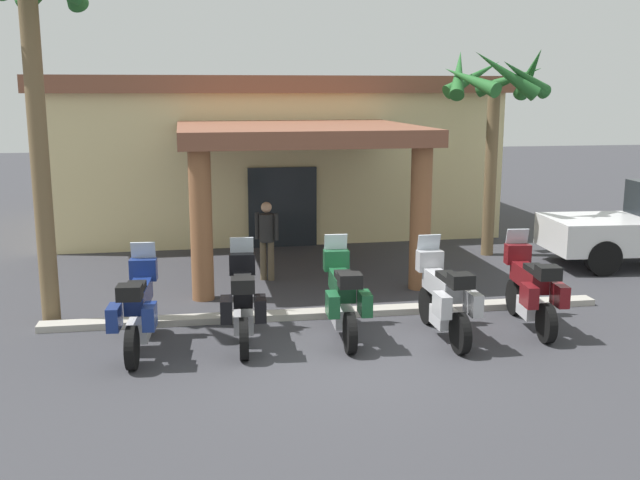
# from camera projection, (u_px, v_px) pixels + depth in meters

# --- Properties ---
(ground_plane) EXTENTS (80.00, 80.00, 0.00)m
(ground_plane) POSITION_uv_depth(u_px,v_px,m) (342.00, 353.00, 11.69)
(ground_plane) COLOR #38383D
(motel_building) EXTENTS (12.78, 12.53, 4.43)m
(motel_building) POSITION_uv_depth(u_px,v_px,m) (267.00, 151.00, 22.43)
(motel_building) COLOR beige
(motel_building) RESTS_ON ground_plane
(motorcycle_blue) EXTENTS (0.73, 2.21, 1.61)m
(motorcycle_blue) POSITION_uv_depth(u_px,v_px,m) (138.00, 309.00, 11.63)
(motorcycle_blue) COLOR black
(motorcycle_blue) RESTS_ON ground_plane
(motorcycle_black) EXTENTS (0.72, 2.21, 1.61)m
(motorcycle_black) POSITION_uv_depth(u_px,v_px,m) (243.00, 302.00, 12.02)
(motorcycle_black) COLOR black
(motorcycle_black) RESTS_ON ground_plane
(motorcycle_green) EXTENTS (0.72, 2.21, 1.61)m
(motorcycle_green) POSITION_uv_depth(u_px,v_px,m) (343.00, 297.00, 12.30)
(motorcycle_green) COLOR black
(motorcycle_green) RESTS_ON ground_plane
(motorcycle_silver) EXTENTS (0.71, 2.21, 1.61)m
(motorcycle_silver) POSITION_uv_depth(u_px,v_px,m) (444.00, 298.00, 12.27)
(motorcycle_silver) COLOR black
(motorcycle_silver) RESTS_ON ground_plane
(motorcycle_maroon) EXTENTS (0.74, 2.21, 1.61)m
(motorcycle_maroon) POSITION_uv_depth(u_px,v_px,m) (531.00, 289.00, 12.78)
(motorcycle_maroon) COLOR black
(motorcycle_maroon) RESTS_ON ground_plane
(pedestrian) EXTENTS (0.49, 0.32, 1.72)m
(pedestrian) POSITION_uv_depth(u_px,v_px,m) (267.00, 235.00, 15.98)
(pedestrian) COLOR brown
(pedestrian) RESTS_ON ground_plane
(palm_tree_near_portico) EXTENTS (2.68, 2.68, 5.15)m
(palm_tree_near_portico) POSITION_uv_depth(u_px,v_px,m) (495.00, 95.00, 17.82)
(palm_tree_near_portico) COLOR brown
(palm_tree_near_portico) RESTS_ON ground_plane
(palm_tree_roadside) EXTENTS (2.09, 2.13, 6.39)m
(palm_tree_roadside) POSITION_uv_depth(u_px,v_px,m) (34.00, 56.00, 12.34)
(palm_tree_roadside) COLOR brown
(palm_tree_roadside) RESTS_ON ground_plane
(curb_strip) EXTENTS (10.28, 0.36, 0.12)m
(curb_strip) POSITION_uv_depth(u_px,v_px,m) (330.00, 313.00, 13.58)
(curb_strip) COLOR #ADA89E
(curb_strip) RESTS_ON ground_plane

